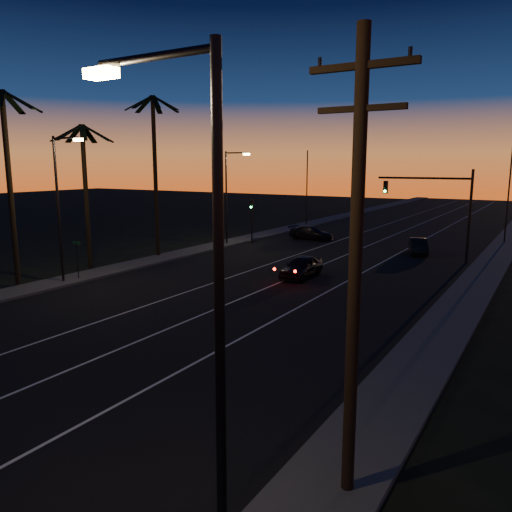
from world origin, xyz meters
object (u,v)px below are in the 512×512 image
Objects in this scene: utility_pole at (355,263)px; signal_mast at (438,198)px; cross_car at (311,233)px; right_car at (418,246)px; lead_car at (301,267)px.

signal_mast is (-4.46, 29.99, -0.53)m from utility_pole.
utility_pole is at bearing -63.74° from cross_car.
right_car is (-1.73, 2.21, -4.13)m from signal_mast.
lead_car reaches higher than right_car.
right_car is (-6.19, 32.21, -4.67)m from utility_pole.
lead_car is 13.70m from right_car.
signal_mast is 5.00m from right_car.
signal_mast is 1.51× the size of lead_car.
utility_pole is 2.44× the size of right_car.
lead_car is (-6.14, -10.76, -4.06)m from signal_mast.
utility_pole reaches higher than signal_mast.
utility_pole is 39.16m from cross_car.
cross_car is (-6.60, 15.64, -0.06)m from lead_car.
right_car is at bearing -13.59° from cross_car.
cross_car is at bearing 112.88° from lead_car.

